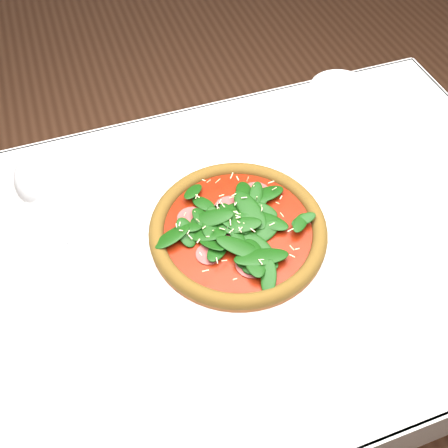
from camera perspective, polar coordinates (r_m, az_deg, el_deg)
name	(u,v)px	position (r m, az deg, el deg)	size (l,w,h in m)	color
ground	(242,379)	(1.62, 2.09, -17.29)	(6.00, 6.00, 0.00)	brown
dining_table	(251,267)	(1.03, 3.15, -4.91)	(1.21, 0.81, 0.75)	silver
plate	(238,235)	(0.94, 1.58, -1.27)	(0.39, 0.39, 0.02)	white
pizza	(238,228)	(0.92, 1.61, -0.47)	(0.37, 0.37, 0.04)	#955124
wine_glass	(46,188)	(0.86, -19.70, 3.91)	(0.09, 0.09, 0.23)	white
saucer_far	(341,89)	(1.28, 13.21, 14.76)	(0.15, 0.15, 0.01)	white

